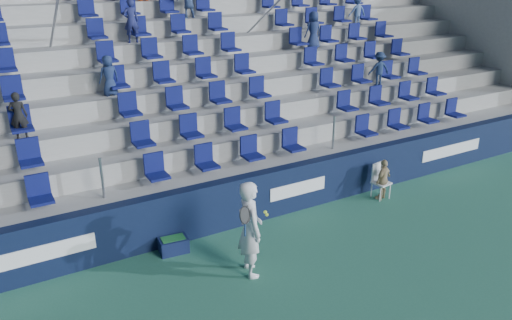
% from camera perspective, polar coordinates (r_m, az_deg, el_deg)
% --- Properties ---
extents(ground, '(70.00, 70.00, 0.00)m').
position_cam_1_polar(ground, '(9.76, 7.43, -14.90)').
color(ground, '#2F6F54').
rests_on(ground, ground).
extents(sponsor_wall, '(24.00, 0.32, 1.20)m').
position_cam_1_polar(sponsor_wall, '(11.72, -1.69, -4.64)').
color(sponsor_wall, black).
rests_on(sponsor_wall, ground).
extents(grandstand, '(24.00, 8.17, 6.63)m').
position_cam_1_polar(grandstand, '(15.63, -10.72, 7.72)').
color(grandstand, '#9B9B96').
rests_on(grandstand, ground).
extents(tennis_player, '(0.70, 0.80, 1.98)m').
position_cam_1_polar(tennis_player, '(9.72, -0.66, -7.86)').
color(tennis_player, silver).
rests_on(tennis_player, ground).
extents(line_judge_chair, '(0.47, 0.49, 0.94)m').
position_cam_1_polar(line_judge_chair, '(13.47, 13.89, -2.00)').
color(line_judge_chair, white).
rests_on(line_judge_chair, ground).
extents(line_judge, '(0.69, 0.45, 1.10)m').
position_cam_1_polar(line_judge, '(13.37, 14.32, -2.16)').
color(line_judge, tan).
rests_on(line_judge, ground).
extents(ball_bin, '(0.64, 0.45, 0.34)m').
position_cam_1_polar(ball_bin, '(10.94, -9.41, -9.49)').
color(ball_bin, '#0F183A').
rests_on(ball_bin, ground).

